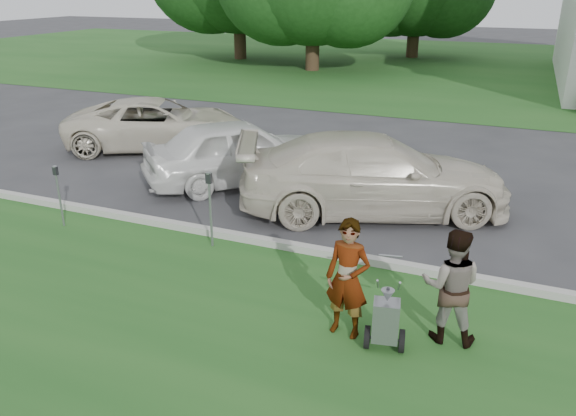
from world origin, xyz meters
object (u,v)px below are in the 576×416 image
Objects in this scene: person_left at (348,280)px; car_c at (374,175)px; striping_cart at (386,322)px; parking_meter_near at (210,201)px; parking_meter_far at (58,189)px; person_right at (451,287)px; car_b at (240,151)px; car_a at (158,124)px.

person_left reaches higher than car_c.
parking_meter_near is (-3.67, 1.86, 0.49)m from striping_cart.
parking_meter_far is 0.22× the size of car_c.
person_right reaches higher than parking_meter_far.
person_right is 4.67m from car_c.
striping_cart is 0.24× the size of car_b.
parking_meter_near is 0.26× the size of car_c.
car_a is at bearing 144.71° from person_left.
car_b is 0.82× the size of car_c.
person_right reaches higher than parking_meter_near.
striping_cart is at bearing 30.90° from person_right.
car_b is (3.63, -1.83, 0.06)m from car_a.
car_c is (3.43, -0.60, 0.03)m from car_b.
person_right is 0.35× the size of car_b.
car_b is at bearing -142.82° from car_a.
person_right reaches higher than striping_cart.
person_left is 1.04× the size of person_right.
person_left is at bearing 11.37° from person_right.
parking_meter_far is (-6.31, 1.39, -0.05)m from person_left.
car_b is at bearing 61.30° from parking_meter_far.
person_left is 0.33× the size of car_a.
car_a is 1.13× the size of car_b.
person_left is 10.53m from car_a.
car_c is at bearing -135.10° from car_a.
person_right reaches higher than car_a.
striping_cart is at bearing -26.84° from parking_meter_near.
striping_cart is 0.76× the size of parking_meter_near.
parking_meter_near is at bearing 5.82° from parking_meter_far.
car_b is 3.49m from car_c.
person_left is (-0.58, 0.14, 0.43)m from striping_cart.
person_left is at bearing 174.20° from car_b.
car_c reaches higher than parking_meter_far.
car_b reaches higher than parking_meter_near.
car_a is 4.07m from car_b.
car_b is at bearing 56.58° from car_c.
car_c is at bearing -68.83° from person_right.
car_a is at bearing 47.56° from car_c.
car_a is at bearing 105.64° from parking_meter_far.
car_b is at bearing 121.19° from striping_cart.
car_a is (-4.78, 5.27, -0.19)m from parking_meter_near.
person_left is at bearing 166.62° from car_c.
person_left is 1.34× the size of parking_meter_far.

